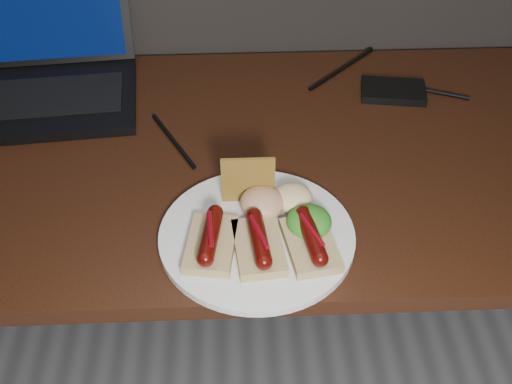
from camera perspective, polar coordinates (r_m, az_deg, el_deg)
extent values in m
cube|color=#31190C|center=(1.17, -2.67, 3.05)|extent=(1.40, 0.70, 0.03)
cube|color=#31190C|center=(1.76, 19.30, -0.01)|extent=(0.05, 0.05, 0.72)
cube|color=black|center=(1.34, -18.02, 7.73)|extent=(0.37, 0.29, 0.02)
cube|color=black|center=(1.34, -18.11, 8.10)|extent=(0.30, 0.17, 0.00)
cube|color=black|center=(1.43, -18.37, 15.50)|extent=(0.35, 0.12, 0.23)
cube|color=#071949|center=(1.43, -18.37, 15.50)|extent=(0.31, 0.10, 0.20)
cube|color=black|center=(1.34, 12.10, 8.77)|extent=(0.14, 0.10, 0.02)
cylinder|color=black|center=(1.19, -7.38, 4.58)|extent=(0.09, 0.16, 0.01)
cylinder|color=black|center=(1.40, 7.65, 10.83)|extent=(0.16, 0.16, 0.01)
cylinder|color=black|center=(1.36, 15.56, 8.59)|extent=(0.13, 0.06, 0.01)
cylinder|color=black|center=(1.33, -19.81, 6.61)|extent=(0.04, 0.20, 0.01)
cylinder|color=silver|center=(0.99, 0.08, -3.92)|extent=(0.34, 0.34, 0.01)
cube|color=tan|center=(0.96, -4.01, -4.68)|extent=(0.09, 0.12, 0.02)
cylinder|color=#550B05|center=(0.95, -4.07, -3.82)|extent=(0.04, 0.10, 0.02)
sphere|color=#550B05|center=(0.92, -4.53, -5.93)|extent=(0.02, 0.02, 0.02)
sphere|color=#550B05|center=(0.98, -3.64, -1.85)|extent=(0.03, 0.02, 0.02)
cylinder|color=#67040D|center=(0.94, -4.10, -3.29)|extent=(0.01, 0.07, 0.01)
cube|color=tan|center=(0.96, 0.25, -4.96)|extent=(0.08, 0.12, 0.02)
cylinder|color=#550B05|center=(0.94, 0.26, -4.10)|extent=(0.03, 0.10, 0.02)
sphere|color=#550B05|center=(0.91, 0.71, -6.23)|extent=(0.03, 0.02, 0.02)
sphere|color=#550B05|center=(0.97, -0.17, -2.12)|extent=(0.03, 0.02, 0.02)
cylinder|color=#67040D|center=(0.93, 0.26, -3.57)|extent=(0.03, 0.07, 0.01)
cube|color=tan|center=(0.96, 4.86, -4.72)|extent=(0.09, 0.12, 0.02)
cylinder|color=#550B05|center=(0.95, 4.93, -3.86)|extent=(0.04, 0.10, 0.02)
sphere|color=#550B05|center=(0.92, 5.71, -5.93)|extent=(0.03, 0.02, 0.02)
sphere|color=#550B05|center=(0.98, 4.19, -1.93)|extent=(0.03, 0.02, 0.02)
cylinder|color=#67040D|center=(0.94, 4.97, -3.33)|extent=(0.03, 0.07, 0.01)
cube|color=#A67F2D|center=(1.01, -0.71, 1.08)|extent=(0.08, 0.01, 0.08)
ellipsoid|color=#1E5F13|center=(0.98, 4.73, -2.64)|extent=(0.07, 0.07, 0.04)
ellipsoid|color=#98270F|center=(1.01, 0.59, -0.93)|extent=(0.07, 0.07, 0.04)
ellipsoid|color=beige|center=(1.02, 3.26, -0.50)|extent=(0.06, 0.06, 0.04)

